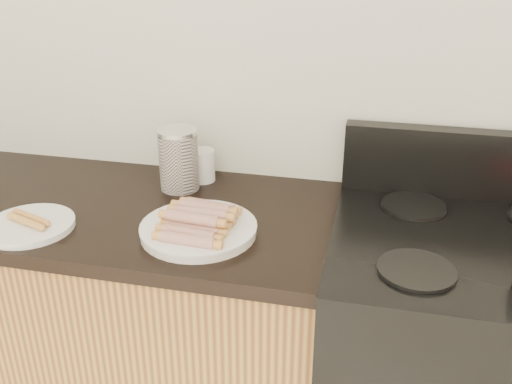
% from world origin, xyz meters
% --- Properties ---
extents(wall_back, '(4.00, 0.04, 2.60)m').
position_xyz_m(wall_back, '(0.00, 2.00, 1.30)').
color(wall_back, silver).
rests_on(wall_back, ground).
extents(cabinet_base, '(2.20, 0.59, 0.86)m').
position_xyz_m(cabinet_base, '(-0.70, 1.69, 0.43)').
color(cabinet_base, '#AA7D36').
rests_on(cabinet_base, floor).
extents(stove, '(0.76, 0.65, 0.91)m').
position_xyz_m(stove, '(0.78, 1.68, 0.46)').
color(stove, black).
rests_on(stove, floor).
extents(stove_panel, '(0.76, 0.06, 0.20)m').
position_xyz_m(stove_panel, '(0.78, 1.96, 1.01)').
color(stove_panel, black).
rests_on(stove_panel, stove).
extents(burner_near_left, '(0.18, 0.18, 0.01)m').
position_xyz_m(burner_near_left, '(0.61, 1.51, 0.92)').
color(burner_near_left, black).
rests_on(burner_near_left, stove).
extents(burner_far_left, '(0.18, 0.18, 0.01)m').
position_xyz_m(burner_far_left, '(0.61, 1.84, 0.92)').
color(burner_far_left, black).
rests_on(burner_far_left, stove).
extents(main_plate, '(0.30, 0.30, 0.02)m').
position_xyz_m(main_plate, '(0.06, 1.58, 0.91)').
color(main_plate, white).
rests_on(main_plate, counter_slab).
extents(side_plate, '(0.24, 0.24, 0.02)m').
position_xyz_m(side_plate, '(-0.39, 1.51, 0.91)').
color(side_plate, white).
rests_on(side_plate, counter_slab).
extents(hotdog_pile, '(0.14, 0.24, 0.06)m').
position_xyz_m(hotdog_pile, '(0.06, 1.58, 0.94)').
color(hotdog_pile, maroon).
rests_on(hotdog_pile, main_plate).
extents(plain_sausages, '(0.13, 0.08, 0.02)m').
position_xyz_m(plain_sausages, '(-0.39, 1.51, 0.93)').
color(plain_sausages, tan).
rests_on(plain_sausages, side_plate).
extents(canister, '(0.12, 0.12, 0.19)m').
position_xyz_m(canister, '(-0.08, 1.85, 0.99)').
color(canister, white).
rests_on(canister, counter_slab).
extents(mug, '(0.08, 0.08, 0.10)m').
position_xyz_m(mug, '(-0.04, 1.92, 0.95)').
color(mug, silver).
rests_on(mug, counter_slab).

